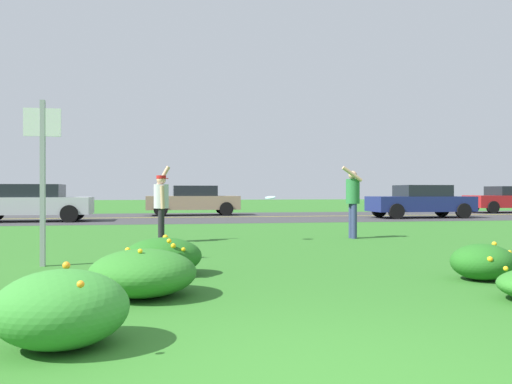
# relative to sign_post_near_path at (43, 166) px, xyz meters

# --- Properties ---
(ground_plane) EXTENTS (120.00, 120.00, 0.00)m
(ground_plane) POSITION_rel_sign_post_near_path_xyz_m (2.79, 4.66, -1.58)
(ground_plane) COLOR #2D6B23
(highway_strip) EXTENTS (120.00, 9.65, 0.01)m
(highway_strip) POSITION_rel_sign_post_near_path_xyz_m (2.79, 15.17, -1.58)
(highway_strip) COLOR #38383A
(highway_strip) RESTS_ON ground
(highway_center_stripe) EXTENTS (120.00, 0.16, 0.00)m
(highway_center_stripe) POSITION_rel_sign_post_near_path_xyz_m (2.79, 15.17, -1.57)
(highway_center_stripe) COLOR yellow
(highway_center_stripe) RESTS_ON ground
(daylily_clump_near_camera) EXTENTS (1.01, 0.97, 0.62)m
(daylily_clump_near_camera) POSITION_rel_sign_post_near_path_xyz_m (1.07, -4.58, -1.29)
(daylily_clump_near_camera) COLOR #337F2D
(daylily_clump_near_camera) RESTS_ON ground
(daylily_clump_mid_center) EXTENTS (0.84, 0.78, 0.51)m
(daylily_clump_mid_center) POSITION_rel_sign_post_near_path_xyz_m (6.03, -2.42, -1.34)
(daylily_clump_mid_center) COLOR #23661E
(daylily_clump_mid_center) RESTS_ON ground
(daylily_clump_mid_right) EXTENTS (1.09, 0.92, 0.55)m
(daylily_clump_mid_right) POSITION_rel_sign_post_near_path_xyz_m (1.85, -1.22, -1.32)
(daylily_clump_mid_right) COLOR #23661E
(daylily_clump_mid_right) RESTS_ON ground
(daylily_clump_front_right) EXTENTS (1.20, 1.23, 0.56)m
(daylily_clump_front_right) POSITION_rel_sign_post_near_path_xyz_m (1.62, -2.72, -1.32)
(daylily_clump_front_right) COLOR #2D7526
(daylily_clump_front_right) RESTS_ON ground
(sign_post_near_path) EXTENTS (0.56, 0.10, 2.61)m
(sign_post_near_path) POSITION_rel_sign_post_near_path_xyz_m (0.00, 0.00, 0.00)
(sign_post_near_path) COLOR #93969B
(sign_post_near_path) RESTS_ON ground
(person_thrower_red_cap_gray_shirt) EXTENTS (0.38, 0.49, 1.78)m
(person_thrower_red_cap_gray_shirt) POSITION_rel_sign_post_near_path_xyz_m (1.85, 3.65, -0.63)
(person_thrower_red_cap_gray_shirt) COLOR #B2B2B7
(person_thrower_red_cap_gray_shirt) RESTS_ON ground
(person_catcher_green_shirt) EXTENTS (0.54, 0.50, 1.80)m
(person_catcher_green_shirt) POSITION_rel_sign_post_near_path_xyz_m (6.57, 3.81, -0.56)
(person_catcher_green_shirt) COLOR #287038
(person_catcher_green_shirt) RESTS_ON ground
(frisbee_pale_blue) EXTENTS (0.25, 0.25, 0.09)m
(frisbee_pale_blue) POSITION_rel_sign_post_near_path_xyz_m (4.40, 3.53, -0.55)
(frisbee_pale_blue) COLOR #ADD6E5
(car_red_leftmost) EXTENTS (4.50, 2.00, 1.45)m
(car_red_leftmost) POSITION_rel_sign_post_near_path_xyz_m (20.75, 17.34, -0.84)
(car_red_leftmost) COLOR maroon
(car_red_leftmost) RESTS_ON ground
(car_navy_center_left) EXTENTS (4.50, 2.00, 1.45)m
(car_navy_center_left) POSITION_rel_sign_post_near_path_xyz_m (13.24, 13.00, -0.84)
(car_navy_center_left) COLOR navy
(car_navy_center_left) RESTS_ON ground
(car_tan_center_right) EXTENTS (4.50, 2.00, 1.45)m
(car_tan_center_right) POSITION_rel_sign_post_near_path_xyz_m (3.46, 17.34, -0.84)
(car_tan_center_right) COLOR #937F60
(car_tan_center_right) RESTS_ON ground
(car_silver_rightmost) EXTENTS (4.50, 2.00, 1.45)m
(car_silver_rightmost) POSITION_rel_sign_post_near_path_xyz_m (-3.06, 13.00, -0.84)
(car_silver_rightmost) COLOR #B7BABF
(car_silver_rightmost) RESTS_ON ground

